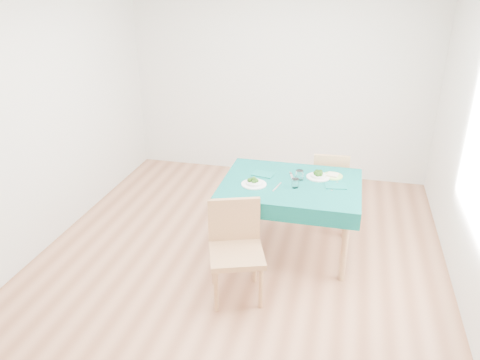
% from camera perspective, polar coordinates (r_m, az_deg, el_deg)
% --- Properties ---
extents(room_shell, '(4.02, 4.52, 2.73)m').
position_cam_1_polar(room_shell, '(4.17, 0.00, 6.25)').
color(room_shell, '#92593C').
rests_on(room_shell, ground).
extents(table, '(1.32, 1.00, 0.76)m').
position_cam_1_polar(table, '(4.71, 6.07, -4.52)').
color(table, '#07554E').
rests_on(table, ground).
extents(chair_near, '(0.60, 0.62, 1.14)m').
position_cam_1_polar(chair_near, '(3.95, -0.45, -7.29)').
color(chair_near, '#A6784E').
rests_on(chair_near, ground).
extents(chair_far, '(0.40, 0.44, 0.94)m').
position_cam_1_polar(chair_far, '(5.33, 10.85, -0.18)').
color(chair_far, '#A6784E').
rests_on(chair_far, ground).
extents(bowl_near, '(0.24, 0.24, 0.07)m').
position_cam_1_polar(bowl_near, '(4.46, 1.71, -0.16)').
color(bowl_near, white).
rests_on(bowl_near, table).
extents(bowl_far, '(0.23, 0.23, 0.07)m').
position_cam_1_polar(bowl_far, '(4.68, 9.52, 0.69)').
color(bowl_far, white).
rests_on(bowl_far, table).
extents(fork_near, '(0.07, 0.17, 0.00)m').
position_cam_1_polar(fork_near, '(4.48, 1.07, -0.53)').
color(fork_near, silver).
rests_on(fork_near, table).
extents(knife_near, '(0.06, 0.22, 0.00)m').
position_cam_1_polar(knife_near, '(4.44, 4.53, -0.85)').
color(knife_near, silver).
rests_on(knife_near, table).
extents(fork_far, '(0.07, 0.18, 0.00)m').
position_cam_1_polar(fork_far, '(4.68, 6.34, 0.45)').
color(fork_far, silver).
rests_on(fork_far, table).
extents(knife_far, '(0.06, 0.21, 0.00)m').
position_cam_1_polar(knife_far, '(4.53, 11.44, -0.75)').
color(knife_far, silver).
rests_on(knife_far, table).
extents(napkin_near, '(0.23, 0.18, 0.01)m').
position_cam_1_polar(napkin_near, '(4.69, 2.84, 0.72)').
color(napkin_near, '#0B5E56').
rests_on(napkin_near, table).
extents(napkin_far, '(0.21, 0.17, 0.01)m').
position_cam_1_polar(napkin_far, '(4.53, 11.58, -0.71)').
color(napkin_far, '#0B5E56').
rests_on(napkin_far, table).
extents(tumbler_center, '(0.08, 0.08, 0.10)m').
position_cam_1_polar(tumbler_center, '(4.60, 7.26, 0.59)').
color(tumbler_center, white).
rests_on(tumbler_center, table).
extents(tumbler_side, '(0.07, 0.07, 0.09)m').
position_cam_1_polar(tumbler_side, '(4.43, 6.76, -0.38)').
color(tumbler_side, white).
rests_on(tumbler_side, table).
extents(side_plate, '(0.20, 0.20, 0.01)m').
position_cam_1_polar(side_plate, '(4.74, 11.22, 0.49)').
color(side_plate, '#A6D969').
rests_on(side_plate, table).
extents(bread_slice, '(0.12, 0.12, 0.02)m').
position_cam_1_polar(bread_slice, '(4.74, 11.24, 0.64)').
color(bread_slice, beige).
rests_on(bread_slice, side_plate).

